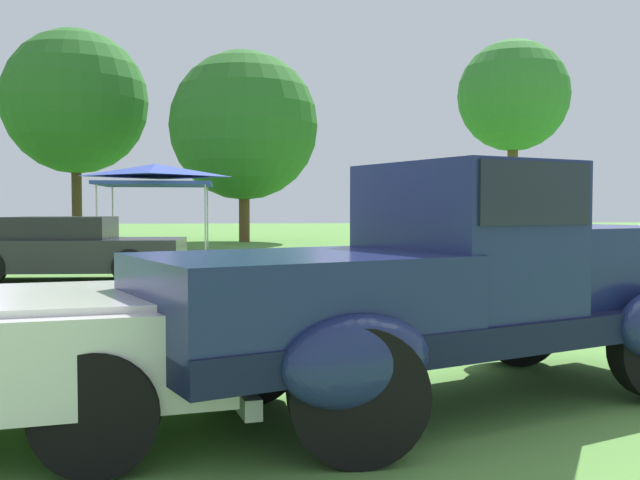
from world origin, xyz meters
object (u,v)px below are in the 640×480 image
at_px(show_car_yellow, 533,245).
at_px(feature_pickup_truck, 454,282).
at_px(canopy_tent_center_field, 156,173).
at_px(show_car_charcoal, 69,249).

bearing_deg(show_car_yellow, feature_pickup_truck, -116.73).
bearing_deg(canopy_tent_center_field, feature_pickup_truck, -78.34).
distance_m(show_car_charcoal, show_car_yellow, 9.41).
relative_size(feature_pickup_truck, canopy_tent_center_field, 1.37).
xyz_separation_m(feature_pickup_truck, show_car_yellow, (4.88, 9.69, -0.27)).
relative_size(feature_pickup_truck, show_car_charcoal, 1.07).
xyz_separation_m(feature_pickup_truck, canopy_tent_center_field, (-3.60, 17.47, 1.56)).
distance_m(show_car_yellow, canopy_tent_center_field, 11.65).
distance_m(feature_pickup_truck, canopy_tent_center_field, 17.90).
height_order(feature_pickup_truck, canopy_tent_center_field, canopy_tent_center_field).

